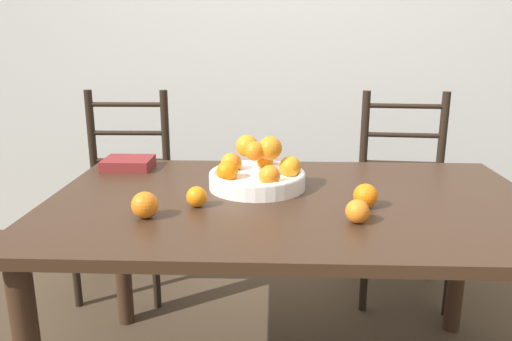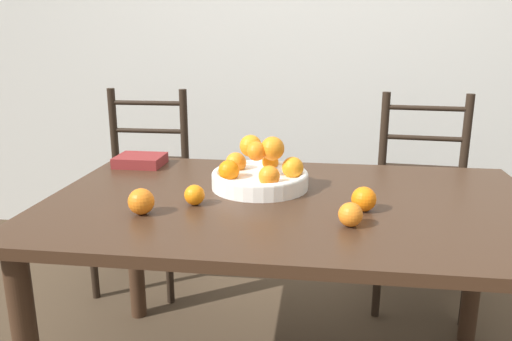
# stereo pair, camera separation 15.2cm
# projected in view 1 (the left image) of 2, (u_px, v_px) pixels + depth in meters

# --- Properties ---
(wall_back) EXTENTS (8.00, 0.06, 2.60)m
(wall_back) POSITION_uv_depth(u_px,v_px,m) (287.00, 27.00, 2.95)
(wall_back) COLOR beige
(wall_back) RESTS_ON ground_plane
(dining_table) EXTENTS (1.61, 0.99, 0.74)m
(dining_table) POSITION_uv_depth(u_px,v_px,m) (292.00, 223.00, 1.67)
(dining_table) COLOR #382316
(dining_table) RESTS_ON ground_plane
(fruit_bowl) EXTENTS (0.34, 0.34, 0.19)m
(fruit_bowl) POSITION_uv_depth(u_px,v_px,m) (257.00, 173.00, 1.74)
(fruit_bowl) COLOR white
(fruit_bowl) RESTS_ON dining_table
(orange_loose_0) EXTENTS (0.06, 0.06, 0.06)m
(orange_loose_0) POSITION_uv_depth(u_px,v_px,m) (197.00, 197.00, 1.55)
(orange_loose_0) COLOR orange
(orange_loose_0) RESTS_ON dining_table
(orange_loose_1) EXTENTS (0.08, 0.08, 0.08)m
(orange_loose_1) POSITION_uv_depth(u_px,v_px,m) (145.00, 205.00, 1.45)
(orange_loose_1) COLOR orange
(orange_loose_1) RESTS_ON dining_table
(orange_loose_2) EXTENTS (0.07, 0.07, 0.07)m
(orange_loose_2) POSITION_uv_depth(u_px,v_px,m) (357.00, 211.00, 1.42)
(orange_loose_2) COLOR orange
(orange_loose_2) RESTS_ON dining_table
(orange_loose_3) EXTENTS (0.08, 0.08, 0.08)m
(orange_loose_3) POSITION_uv_depth(u_px,v_px,m) (366.00, 196.00, 1.54)
(orange_loose_3) COLOR orange
(orange_loose_3) RESTS_ON dining_table
(chair_left) EXTENTS (0.43, 0.41, 0.99)m
(chair_left) POSITION_uv_depth(u_px,v_px,m) (125.00, 196.00, 2.48)
(chair_left) COLOR black
(chair_left) RESTS_ON ground_plane
(chair_right) EXTENTS (0.45, 0.43, 0.99)m
(chair_right) POSITION_uv_depth(u_px,v_px,m) (403.00, 200.00, 2.43)
(chair_right) COLOR black
(chair_right) RESTS_ON ground_plane
(book_stack) EXTENTS (0.19, 0.16, 0.04)m
(book_stack) POSITION_uv_depth(u_px,v_px,m) (128.00, 163.00, 2.01)
(book_stack) COLOR maroon
(book_stack) RESTS_ON dining_table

